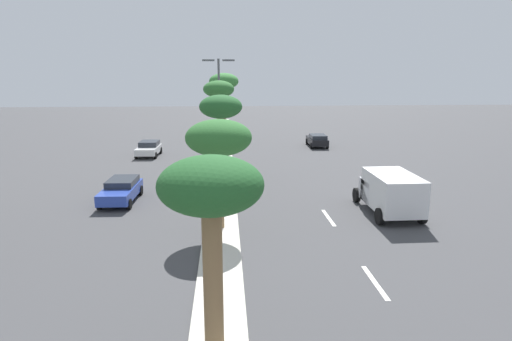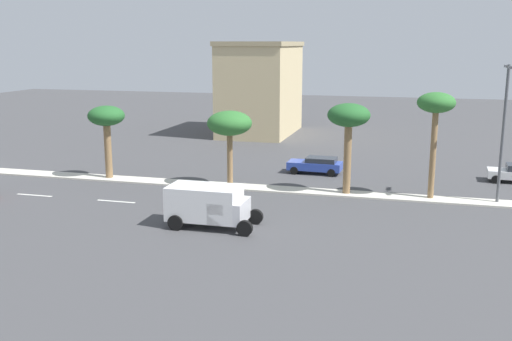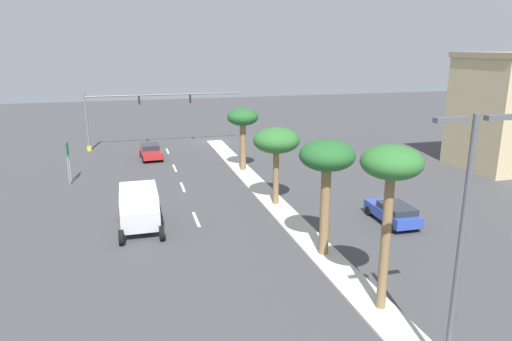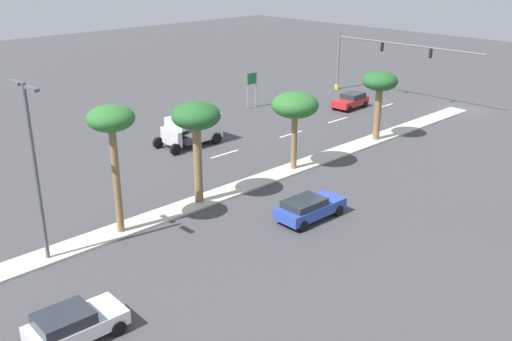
{
  "view_description": "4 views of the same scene",
  "coord_description": "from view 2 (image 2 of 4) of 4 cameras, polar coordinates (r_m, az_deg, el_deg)",
  "views": [
    {
      "loc": [
        0.32,
        3.3,
        7.89
      ],
      "look_at": [
        2.22,
        30.13,
        1.78
      ],
      "focal_mm": 29.99,
      "sensor_mm": 36.0,
      "label": 1
    },
    {
      "loc": [
        40.96,
        37.41,
        10.54
      ],
      "look_at": [
        2.25,
        26.94,
        1.87
      ],
      "focal_mm": 41.49,
      "sensor_mm": 36.0,
      "label": 2
    },
    {
      "loc": [
        9.85,
        54.52,
        11.13
      ],
      "look_at": [
        2.04,
        26.46,
        3.31
      ],
      "focal_mm": 32.26,
      "sensor_mm": 36.0,
      "label": 3
    },
    {
      "loc": [
        -26.45,
        53.36,
        14.79
      ],
      "look_at": [
        -1.9,
        29.86,
        1.88
      ],
      "focal_mm": 40.52,
      "sensor_mm": 36.0,
      "label": 4
    }
  ],
  "objects": [
    {
      "name": "ground_plane",
      "position": [
        42.86,
        5.41,
        -2.1
      ],
      "size": [
        160.0,
        160.0,
        0.0
      ],
      "primitive_type": "plane",
      "color": "#424244"
    },
    {
      "name": "median_curb",
      "position": [
        42.32,
        17.13,
        -2.7
      ],
      "size": [
        1.8,
        78.46,
        0.12
      ],
      "primitive_type": "cube",
      "color": "beige",
      "rests_on": "ground"
    },
    {
      "name": "lane_stripe_center",
      "position": [
        44.68,
        -20.58,
        -2.24
      ],
      "size": [
        0.2,
        2.8,
        0.01
      ],
      "primitive_type": "cube",
      "color": "silver",
      "rests_on": "ground"
    },
    {
      "name": "lane_stripe_outboard",
      "position": [
        41.33,
        -13.33,
        -2.91
      ],
      "size": [
        0.2,
        2.8,
        0.01
      ],
      "primitive_type": "cube",
      "color": "silver",
      "rests_on": "ground"
    },
    {
      "name": "lane_stripe_right",
      "position": [
        38.37,
        -3.26,
        -3.77
      ],
      "size": [
        0.2,
        2.8,
        0.01
      ],
      "primitive_type": "cube",
      "color": "silver",
      "rests_on": "ground"
    },
    {
      "name": "commercial_building",
      "position": [
        69.92,
        0.45,
        7.95
      ],
      "size": [
        12.88,
        7.8,
        10.7
      ],
      "color": "#C6B284",
      "rests_on": "ground"
    },
    {
      "name": "palm_tree_near",
      "position": [
        47.5,
        -14.23,
        4.83
      ],
      "size": [
        2.84,
        2.84,
        5.68
      ],
      "color": "olive",
      "rests_on": "median_curb"
    },
    {
      "name": "palm_tree_trailing",
      "position": [
        43.44,
        -2.57,
        4.46
      ],
      "size": [
        3.3,
        3.3,
        5.59
      ],
      "color": "olive",
      "rests_on": "median_curb"
    },
    {
      "name": "palm_tree_front",
      "position": [
        41.53,
        8.93,
        4.93
      ],
      "size": [
        2.96,
        2.96,
        6.36
      ],
      "color": "olive",
      "rests_on": "median_curb"
    },
    {
      "name": "palm_tree_mid",
      "position": [
        41.41,
        16.96,
        5.8
      ],
      "size": [
        2.53,
        2.53,
        7.24
      ],
      "color": "olive",
      "rests_on": "median_curb"
    },
    {
      "name": "street_lamp_left",
      "position": [
        41.9,
        22.8,
        4.32
      ],
      "size": [
        2.9,
        0.24,
        9.08
      ],
      "color": "#515459",
      "rests_on": "median_curb"
    },
    {
      "name": "sedan_blue_right",
      "position": [
        48.89,
        5.83,
        0.57
      ],
      "size": [
        2.07,
        4.43,
        1.37
      ],
      "color": "#2D47AD",
      "rests_on": "ground"
    },
    {
      "name": "box_truck",
      "position": [
        34.56,
        -4.43,
        -3.32
      ],
      "size": [
        2.6,
        5.32,
        2.42
      ],
      "color": "silver",
      "rests_on": "ground"
    }
  ]
}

